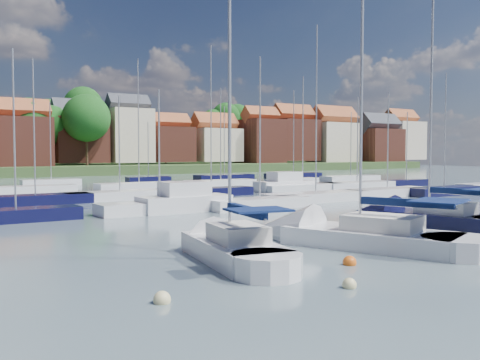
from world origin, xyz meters
TOP-DOWN VIEW (x-y plane):
  - ground at (0.00, 40.00)m, footprint 260.00×260.00m
  - sailboat_left at (-11.77, 3.59)m, footprint 4.39×10.25m
  - sailboat_centre at (-5.51, 3.19)m, footprint 7.64×12.81m
  - sailboat_navy at (3.31, 5.74)m, footprint 5.24×11.86m
  - buoy_a at (-17.03, -1.47)m, footprint 0.53×0.53m
  - buoy_b at (-11.11, -3.21)m, footprint 0.47×0.47m
  - buoy_c at (-8.54, -0.61)m, footprint 0.54×0.54m
  - buoy_e at (2.43, 5.47)m, footprint 0.49×0.49m
  - marina_field at (1.91, 35.15)m, footprint 79.62×41.41m
  - far_shore_town at (2.23, 132.67)m, footprint 212.46×90.00m

SIDE VIEW (x-z plane):
  - ground at x=0.00m, z-range 0.00..0.00m
  - buoy_a at x=-17.03m, z-range -0.26..0.26m
  - buoy_b at x=-11.11m, z-range -0.24..0.24m
  - buoy_c at x=-8.54m, z-range -0.27..0.27m
  - buoy_e at x=2.43m, z-range -0.25..0.25m
  - sailboat_centre at x=-5.51m, z-range -8.10..8.80m
  - sailboat_navy at x=3.31m, z-range -7.60..8.31m
  - sailboat_left at x=-11.77m, z-range -6.43..7.16m
  - marina_field at x=1.91m, z-range -7.53..8.40m
  - far_shore_town at x=2.23m, z-range -6.53..15.74m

